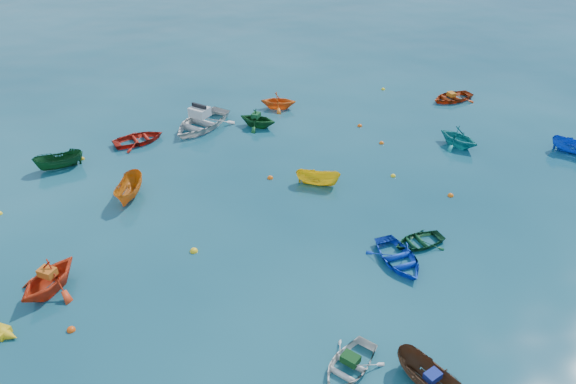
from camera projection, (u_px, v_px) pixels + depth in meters
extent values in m
plane|color=#0A394B|center=(306.00, 256.00, 26.50)|extent=(160.00, 160.00, 0.00)
imported|color=silver|center=(348.00, 369.00, 20.92)|extent=(3.50, 3.48, 0.60)
imported|color=#0F3ABC|center=(398.00, 262.00, 26.10)|extent=(2.84, 3.60, 0.67)
imported|color=red|center=(52.00, 290.00, 24.51)|extent=(3.91, 4.04, 1.63)
imported|color=yellow|center=(318.00, 185.00, 31.82)|extent=(2.72, 1.85, 0.99)
imported|color=#0F4322|center=(418.00, 244.00, 27.24)|extent=(2.93, 2.37, 0.54)
imported|color=teal|center=(457.00, 146.00, 35.75)|extent=(3.37, 3.50, 1.42)
imported|color=#B71C0F|center=(139.00, 142.00, 36.15)|extent=(3.84, 3.29, 0.67)
imported|color=orange|center=(131.00, 197.00, 30.72)|extent=(1.80, 3.22, 1.18)
imported|color=#12511F|center=(258.00, 126.00, 38.08)|extent=(3.35, 3.24, 1.35)
imported|color=#B0350E|center=(451.00, 100.00, 41.82)|extent=(3.81, 3.16, 0.68)
imported|color=blue|center=(574.00, 153.00, 34.90)|extent=(2.86, 2.62, 1.10)
imported|color=orange|center=(278.00, 108.00, 40.60)|extent=(2.97, 2.72, 1.33)
imported|color=#0F431D|center=(61.00, 168.00, 33.36)|extent=(3.01, 1.81, 1.09)
imported|color=silver|center=(201.00, 127.00, 37.97)|extent=(5.73, 5.87, 1.59)
cube|color=#0F3F16|center=(350.00, 359.00, 20.74)|extent=(0.80, 0.81, 0.31)
cube|color=navy|center=(433.00, 376.00, 19.79)|extent=(0.70, 0.64, 0.28)
cube|color=#D45D15|center=(47.00, 272.00, 24.01)|extent=(0.88, 0.82, 0.34)
cube|color=#134E24|center=(256.00, 115.00, 37.67)|extent=(0.73, 0.77, 0.30)
cube|color=orange|center=(451.00, 94.00, 41.52)|extent=(0.58, 0.68, 0.28)
sphere|color=#EF4E0D|center=(71.00, 330.00, 22.53)|extent=(0.35, 0.35, 0.35)
sphere|color=yellow|center=(194.00, 251.00, 26.76)|extent=(0.38, 0.38, 0.38)
sphere|color=orange|center=(450.00, 196.00, 30.83)|extent=(0.33, 0.33, 0.33)
sphere|color=yellow|center=(0.00, 214.00, 29.37)|extent=(0.31, 0.31, 0.31)
sphere|color=#F35E0D|center=(270.00, 178.00, 32.39)|extent=(0.34, 0.34, 0.34)
sphere|color=yellow|center=(393.00, 176.00, 32.58)|extent=(0.29, 0.29, 0.29)
sphere|color=orange|center=(381.00, 143.00, 36.01)|extent=(0.32, 0.32, 0.32)
sphere|color=gold|center=(82.00, 159.00, 34.28)|extent=(0.32, 0.32, 0.32)
sphere|color=#EE560C|center=(360.00, 126.00, 38.11)|extent=(0.33, 0.33, 0.33)
sphere|color=yellow|center=(383.00, 90.00, 43.51)|extent=(0.31, 0.31, 0.31)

